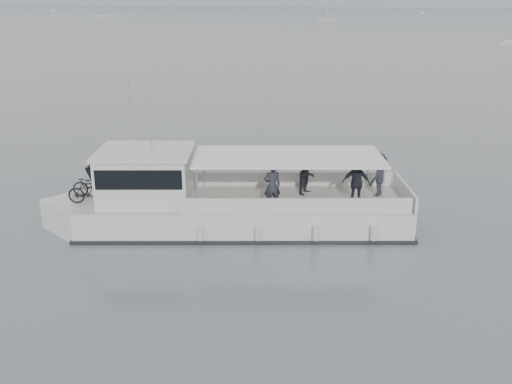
% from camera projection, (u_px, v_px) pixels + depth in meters
% --- Properties ---
extents(ground, '(1400.00, 1400.00, 0.00)m').
position_uv_depth(ground, '(318.00, 232.00, 23.27)').
color(ground, slate).
rests_on(ground, ground).
extents(tour_boat, '(15.05, 7.52, 6.36)m').
position_uv_depth(tour_boat, '(212.00, 204.00, 23.45)').
color(tour_boat, silver).
rests_on(tour_boat, ground).
extents(moored_fleet, '(452.86, 343.71, 9.62)m').
position_uv_depth(moored_fleet, '(388.00, 22.00, 203.64)').
color(moored_fleet, silver).
rests_on(moored_fleet, ground).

